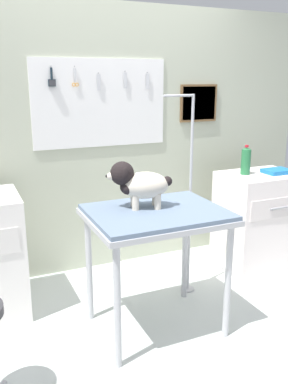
% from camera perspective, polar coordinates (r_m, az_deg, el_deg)
% --- Properties ---
extents(ground, '(4.40, 4.00, 0.04)m').
position_cam_1_polar(ground, '(3.02, 4.09, -19.15)').
color(ground, silver).
extents(rear_wall_panel, '(4.00, 0.11, 2.30)m').
position_cam_1_polar(rear_wall_panel, '(3.71, -4.83, 7.07)').
color(rear_wall_panel, '#B1B79F').
rests_on(rear_wall_panel, ground).
extents(grooming_table, '(0.89, 0.69, 0.86)m').
position_cam_1_polar(grooming_table, '(2.74, 1.71, -4.32)').
color(grooming_table, '#B7B7BC').
rests_on(grooming_table, ground).
extents(grooming_arm, '(0.29, 0.11, 1.58)m').
position_cam_1_polar(grooming_arm, '(3.26, 6.18, -1.76)').
color(grooming_arm, '#B7B7BC').
rests_on(grooming_arm, ground).
extents(dog, '(0.42, 0.28, 0.31)m').
position_cam_1_polar(dog, '(2.71, -0.77, 1.21)').
color(dog, beige).
rests_on(dog, grooming_table).
extents(cabinet_right, '(0.68, 0.54, 0.87)m').
position_cam_1_polar(cabinet_right, '(3.97, 15.31, -3.65)').
color(cabinet_right, white).
rests_on(cabinet_right, ground).
extents(soda_bottle, '(0.08, 0.08, 0.26)m').
position_cam_1_polar(soda_bottle, '(3.77, 13.77, 4.17)').
color(soda_bottle, '#287141').
rests_on(soda_bottle, cabinet_right).
extents(supply_tray, '(0.24, 0.18, 0.04)m').
position_cam_1_polar(supply_tray, '(3.91, 17.78, 2.73)').
color(supply_tray, '#2075C0').
rests_on(supply_tray, cabinet_right).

